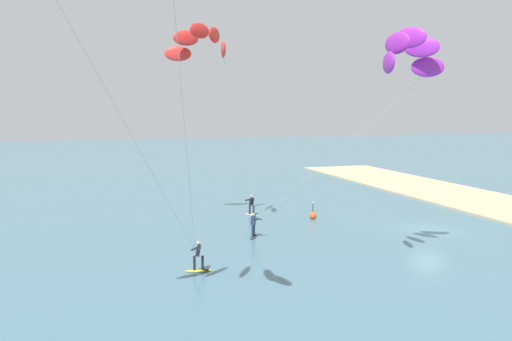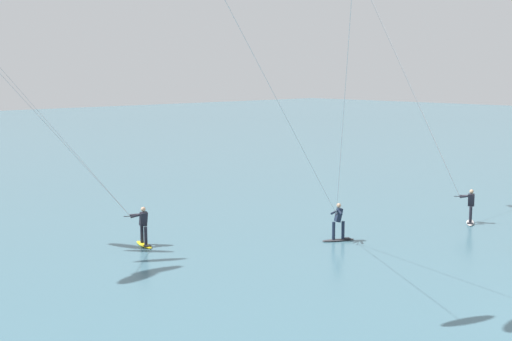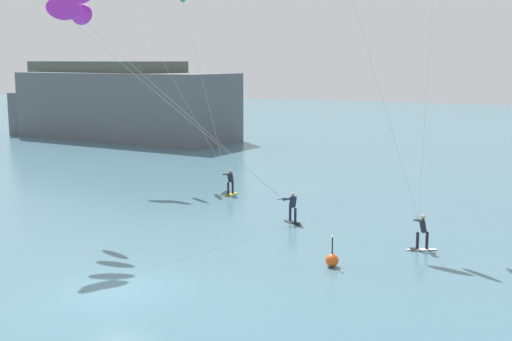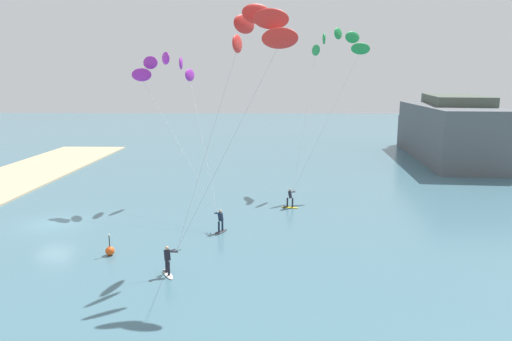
# 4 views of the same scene
# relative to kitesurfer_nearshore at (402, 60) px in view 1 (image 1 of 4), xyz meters

# --- Properties ---
(ground_plane) EXTENTS (240.00, 240.00, 0.00)m
(ground_plane) POSITION_rel_kitesurfer_nearshore_xyz_m (7.62, -7.41, -11.33)
(ground_plane) COLOR #426B7A
(kitesurfer_nearshore) EXTENTS (12.45, 8.94, 13.03)m
(kitesurfer_nearshore) POSITION_rel_kitesurfer_nearshore_xyz_m (0.00, 0.00, 0.00)
(kitesurfer_nearshore) COLOR #333338
(kitesurfer_nearshore) RESTS_ON ground
(kitesurfer_mid_water) EXTENTS (6.84, 7.62, 14.81)m
(kitesurfer_mid_water) POSITION_rel_kitesurfer_nearshore_xyz_m (13.64, 7.88, 1.70)
(kitesurfer_mid_water) COLOR white
(kitesurfer_mid_water) RESTS_ON ground
(marker_buoy) EXTENTS (0.56, 0.56, 1.38)m
(marker_buoy) POSITION_rel_kitesurfer_nearshore_xyz_m (13.86, -0.99, -11.03)
(marker_buoy) COLOR #EA5119
(marker_buoy) RESTS_ON ground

